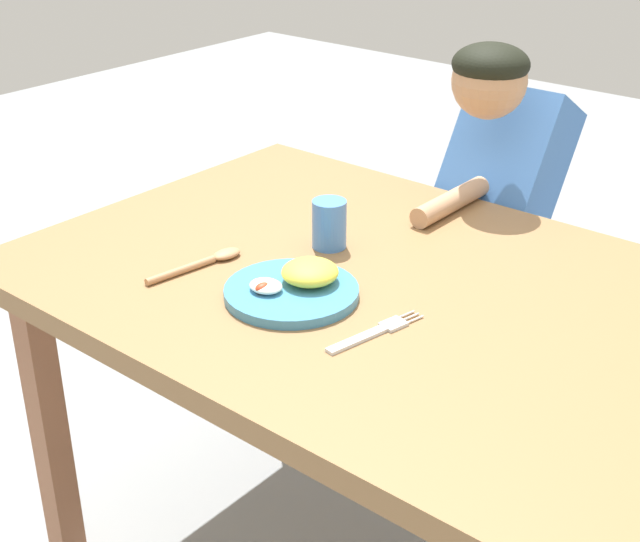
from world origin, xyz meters
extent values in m
cube|color=olive|center=(0.00, 0.00, 0.71)|extent=(1.32, 0.89, 0.04)
cube|color=#925D40|center=(-0.57, -0.36, 0.34)|extent=(0.06, 0.06, 0.68)
cube|color=#925D40|center=(-0.57, 0.36, 0.34)|extent=(0.06, 0.06, 0.68)
cylinder|color=teal|center=(-0.09, -0.14, 0.74)|extent=(0.23, 0.23, 0.02)
ellipsoid|color=yellow|center=(-0.08, -0.11, 0.76)|extent=(0.10, 0.10, 0.04)
ellipsoid|color=red|center=(-0.11, -0.19, 0.75)|extent=(0.03, 0.03, 0.02)
ellipsoid|color=white|center=(-0.12, -0.18, 0.75)|extent=(0.06, 0.05, 0.02)
cube|color=silver|center=(0.08, -0.19, 0.73)|extent=(0.04, 0.12, 0.01)
cube|color=silver|center=(0.10, -0.11, 0.73)|extent=(0.04, 0.05, 0.01)
cylinder|color=silver|center=(0.12, -0.08, 0.73)|extent=(0.01, 0.04, 0.00)
cylinder|color=silver|center=(0.11, -0.08, 0.73)|extent=(0.01, 0.04, 0.00)
cylinder|color=silver|center=(0.10, -0.07, 0.73)|extent=(0.01, 0.04, 0.00)
cylinder|color=tan|center=(-0.30, -0.21, 0.73)|extent=(0.03, 0.14, 0.01)
ellipsoid|color=tan|center=(-0.29, -0.11, 0.73)|extent=(0.04, 0.06, 0.02)
cylinder|color=#477FD0|center=(-0.17, 0.05, 0.77)|extent=(0.07, 0.07, 0.09)
cube|color=#4A4765|center=(-0.09, 0.65, 0.29)|extent=(0.21, 0.15, 0.59)
cube|color=#3F72BF|center=(-0.09, 0.56, 0.75)|extent=(0.22, 0.31, 0.39)
sphere|color=tan|center=(-0.09, 0.47, 0.98)|extent=(0.16, 0.16, 0.16)
ellipsoid|color=black|center=(-0.09, 0.47, 1.01)|extent=(0.16, 0.16, 0.09)
cylinder|color=tan|center=(-0.09, 0.35, 0.75)|extent=(0.04, 0.24, 0.04)
camera|label=1|loc=(0.81, -1.15, 1.45)|focal=50.71mm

